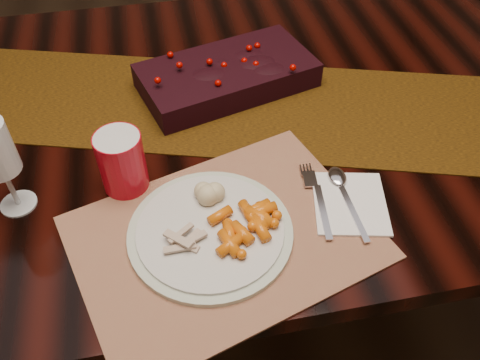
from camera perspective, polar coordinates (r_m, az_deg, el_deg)
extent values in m
plane|color=black|center=(1.66, -2.27, -12.97)|extent=(5.00, 5.00, 0.00)
cube|color=black|center=(1.35, -2.72, -4.81)|extent=(1.80, 1.00, 0.75)
cube|color=black|center=(1.09, -0.84, 8.32)|extent=(1.60, 0.78, 0.00)
cube|color=#9E6044|center=(0.84, -1.79, -6.44)|extent=(0.56, 0.47, 0.00)
cylinder|color=silver|center=(0.84, -3.35, -5.80)|extent=(0.35, 0.35, 0.02)
cube|color=white|center=(0.90, 12.25, -2.55)|extent=(0.15, 0.17, 0.00)
cylinder|color=#B00A1B|center=(0.90, -13.14, 2.00)|extent=(0.09, 0.09, 0.11)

